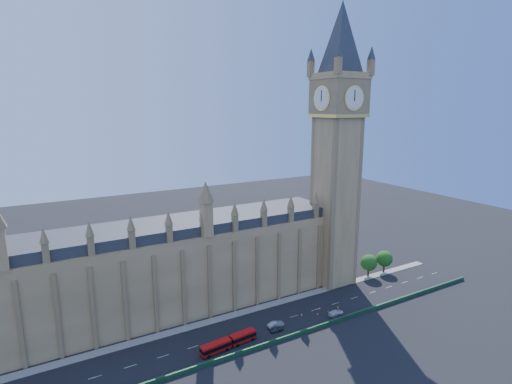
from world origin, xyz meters
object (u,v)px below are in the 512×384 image
car_silver (276,324)px  car_white (336,313)px  car_grey (277,329)px  red_bus (229,342)px

car_silver → car_white: 19.52m
car_white → car_silver: bearing=80.6°
car_grey → car_white: size_ratio=0.75×
red_bus → car_grey: (14.92, 0.31, -0.75)m
car_silver → car_grey: bearing=151.6°
car_grey → car_white: car_white is taller
red_bus → car_silver: red_bus is taller
red_bus → car_white: size_ratio=3.07×
car_grey → car_silver: bearing=-28.2°
red_bus → car_silver: 16.18m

